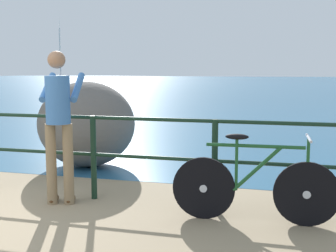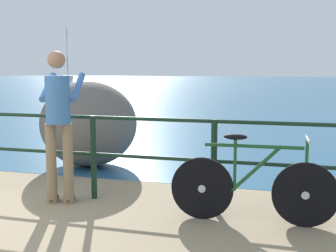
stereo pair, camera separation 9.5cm
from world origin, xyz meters
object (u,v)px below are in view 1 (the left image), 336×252
object	(u,v)px
bicycle	(254,185)
person_at_railing	(59,120)
breakwater_boulder_main	(86,124)
sailboat	(61,80)

from	to	relation	value
bicycle	person_at_railing	world-z (taller)	person_at_railing
person_at_railing	breakwater_boulder_main	bearing A→B (deg)	2.68
bicycle	sailboat	bearing A→B (deg)	119.44
sailboat	person_at_railing	bearing A→B (deg)	178.96
bicycle	sailboat	world-z (taller)	sailboat
person_at_railing	sailboat	bearing A→B (deg)	14.39
bicycle	person_at_railing	distance (m)	2.33
bicycle	breakwater_boulder_main	distance (m)	3.50
breakwater_boulder_main	sailboat	xyz separation A→B (m)	(-15.02, 26.68, 0.02)
person_at_railing	breakwater_boulder_main	world-z (taller)	person_at_railing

